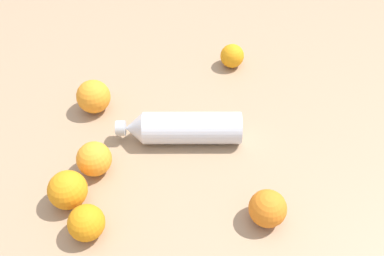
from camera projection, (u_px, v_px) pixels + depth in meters
The scene contains 8 objects.
ground_plane at pixel (200, 154), 0.92m from camera, with size 2.40×2.40×0.00m, color #9E7F60.
water_bottle at pixel (182, 128), 0.92m from camera, with size 0.29×0.11×0.07m.
orange_0 at pixel (268, 208), 0.78m from camera, with size 0.07×0.07×0.07m, color orange.
orange_1 at pixel (86, 223), 0.76m from camera, with size 0.07×0.07×0.07m, color orange.
orange_2 at pixel (93, 97), 0.99m from camera, with size 0.08×0.08×0.08m, color orange.
orange_3 at pixel (68, 190), 0.80m from camera, with size 0.08×0.08×0.08m, color orange.
orange_4 at pixel (94, 159), 0.86m from camera, with size 0.07×0.07×0.07m, color orange.
orange_5 at pixel (232, 56), 1.12m from camera, with size 0.07×0.07×0.07m, color orange.
Camera 1 is at (0.07, -0.60, 0.70)m, focal length 38.38 mm.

